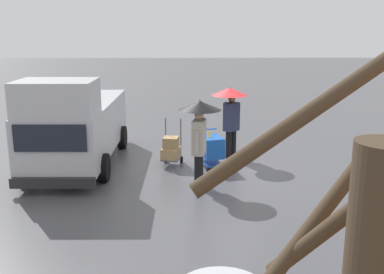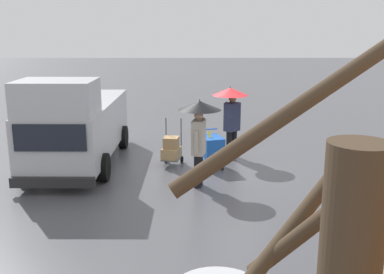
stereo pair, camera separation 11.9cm
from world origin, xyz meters
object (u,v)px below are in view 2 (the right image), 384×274
Objects in this scene: hand_dolly_boxes at (171,149)px; pedestrian_pink_side at (231,106)px; cargo_van_parked_right at (77,124)px; shopping_cart_vendor at (212,148)px; pedestrian_black_side at (199,123)px.

hand_dolly_boxes is 2.19m from pedestrian_pink_side.
hand_dolly_boxes is at bearing 178.43° from cargo_van_parked_right.
pedestrian_pink_side is at bearing -155.58° from hand_dolly_boxes.
cargo_van_parked_right is 2.73m from hand_dolly_boxes.
cargo_van_parked_right reaches higher than shopping_cart_vendor.
pedestrian_pink_side is 2.62m from pedestrian_black_side.
shopping_cart_vendor is 0.79× the size of hand_dolly_boxes.
cargo_van_parked_right is at bearing -1.57° from hand_dolly_boxes.
cargo_van_parked_right is 3.81m from pedestrian_black_side.
shopping_cart_vendor is at bearing -104.65° from pedestrian_black_side.
pedestrian_pink_side and pedestrian_black_side have the same top height.
hand_dolly_boxes is (-2.64, 0.07, -0.70)m from cargo_van_parked_right.
pedestrian_black_side is at bearing 75.35° from shopping_cart_vendor.
shopping_cart_vendor is at bearing 58.38° from pedestrian_pink_side.
pedestrian_pink_side is (-1.72, -0.78, 1.11)m from hand_dolly_boxes.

